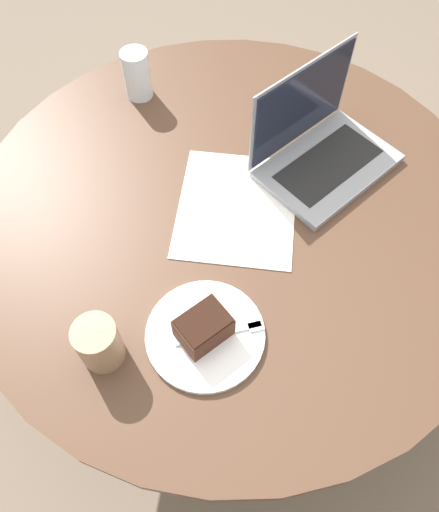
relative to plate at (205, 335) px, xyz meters
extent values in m
plane|color=#6B5B4C|center=(-0.32, -0.03, -0.76)|extent=(12.00, 12.00, 0.00)
cylinder|color=#4C3323|center=(-0.32, -0.03, -0.75)|extent=(0.55, 0.55, 0.02)
cylinder|color=#4C3323|center=(-0.32, -0.03, -0.39)|extent=(0.10, 0.10, 0.70)
cylinder|color=#4C3323|center=(-0.32, -0.03, -0.02)|extent=(1.21, 1.21, 0.03)
cube|color=brown|center=(-0.83, 0.50, -0.54)|extent=(0.05, 0.05, 0.44)
cube|color=white|center=(-0.32, -0.02, 0.00)|extent=(0.34, 0.30, 0.00)
cylinder|color=white|center=(0.00, 0.00, 0.00)|extent=(0.23, 0.23, 0.01)
cube|color=#472619|center=(0.00, 0.00, 0.04)|extent=(0.12, 0.11, 0.06)
cube|color=black|center=(0.00, 0.00, 0.07)|extent=(0.11, 0.11, 0.00)
cube|color=silver|center=(-0.01, 0.03, 0.01)|extent=(0.09, 0.15, 0.00)
cube|color=silver|center=(-0.04, 0.09, 0.01)|extent=(0.04, 0.04, 0.00)
cylinder|color=#997556|center=(0.09, -0.17, 0.05)|extent=(0.08, 0.08, 0.11)
cylinder|color=silver|center=(-0.61, -0.36, 0.06)|extent=(0.07, 0.07, 0.13)
cube|color=gray|center=(-0.48, 0.16, 0.00)|extent=(0.38, 0.35, 0.02)
cube|color=black|center=(-0.48, 0.16, 0.01)|extent=(0.28, 0.24, 0.00)
cube|color=gray|center=(-0.54, 0.07, 0.12)|extent=(0.27, 0.17, 0.22)
cube|color=black|center=(-0.54, 0.07, 0.12)|extent=(0.25, 0.16, 0.20)
camera|label=1|loc=(0.35, 0.13, 0.90)|focal=35.00mm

